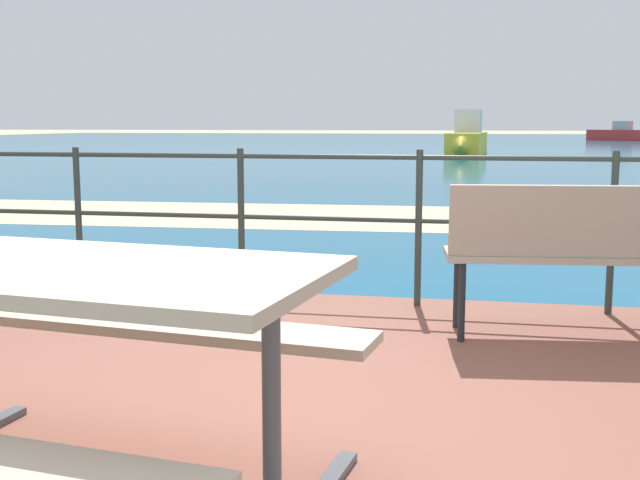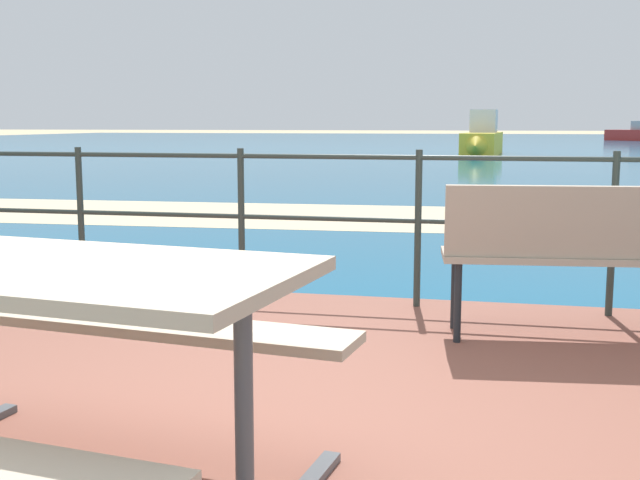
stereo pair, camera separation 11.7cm
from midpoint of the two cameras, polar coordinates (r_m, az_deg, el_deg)
ground_plane at (r=3.13m, az=-8.91°, el=-15.00°), size 240.00×240.00×0.00m
patio_paving at (r=3.12m, az=-8.92°, el=-14.49°), size 6.40×5.20×0.06m
sea_water at (r=42.72m, az=9.90°, el=6.63°), size 90.00×90.00×0.01m
beach_strip at (r=10.45m, az=5.56°, el=1.60°), size 54.07×5.13×0.01m
picnic_table at (r=2.45m, az=-20.40°, el=-5.69°), size 1.81×1.63×0.79m
park_bench at (r=4.51m, az=19.17°, el=-0.29°), size 1.74×0.60×0.86m
railing_fence at (r=5.20m, az=-0.07°, el=2.38°), size 5.94×0.04×1.01m
boat_near at (r=31.07m, az=10.35°, el=7.03°), size 1.53×5.68×1.70m
boat_far at (r=58.06m, az=20.40°, el=7.11°), size 4.09×3.73×1.31m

